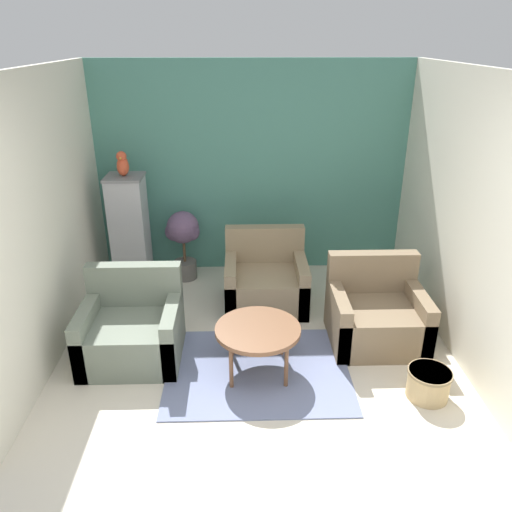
{
  "coord_description": "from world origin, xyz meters",
  "views": [
    {
      "loc": [
        -0.12,
        -2.54,
        2.75
      ],
      "look_at": [
        0.0,
        1.64,
        0.88
      ],
      "focal_mm": 35.0,
      "sensor_mm": 36.0,
      "label": 1
    }
  ],
  "objects_px": {
    "armchair_left": "(132,331)",
    "armchair_right": "(376,316)",
    "parrot": "(123,164)",
    "armchair_middle": "(266,282)",
    "birdcage": "(131,237)",
    "wicker_basket": "(428,383)",
    "potted_plant": "(183,236)",
    "coffee_table": "(258,332)"
  },
  "relations": [
    {
      "from": "armchair_right",
      "to": "birdcage",
      "type": "height_order",
      "value": "birdcage"
    },
    {
      "from": "armchair_right",
      "to": "armchair_middle",
      "type": "height_order",
      "value": "same"
    },
    {
      "from": "armchair_left",
      "to": "wicker_basket",
      "type": "distance_m",
      "value": 2.62
    },
    {
      "from": "armchair_left",
      "to": "armchair_middle",
      "type": "xyz_separation_m",
      "value": [
        1.27,
        0.95,
        0.0
      ]
    },
    {
      "from": "armchair_middle",
      "to": "parrot",
      "type": "bearing_deg",
      "value": 162.22
    },
    {
      "from": "armchair_left",
      "to": "armchair_middle",
      "type": "distance_m",
      "value": 1.58
    },
    {
      "from": "armchair_middle",
      "to": "birdcage",
      "type": "height_order",
      "value": "birdcage"
    },
    {
      "from": "coffee_table",
      "to": "potted_plant",
      "type": "height_order",
      "value": "potted_plant"
    },
    {
      "from": "armchair_middle",
      "to": "armchair_right",
      "type": "bearing_deg",
      "value": -36.1
    },
    {
      "from": "armchair_left",
      "to": "armchair_right",
      "type": "distance_m",
      "value": 2.3
    },
    {
      "from": "coffee_table",
      "to": "potted_plant",
      "type": "xyz_separation_m",
      "value": [
        -0.83,
        1.89,
        0.14
      ]
    },
    {
      "from": "armchair_left",
      "to": "birdcage",
      "type": "distance_m",
      "value": 1.51
    },
    {
      "from": "coffee_table",
      "to": "armchair_left",
      "type": "relative_size",
      "value": 0.85
    },
    {
      "from": "coffee_table",
      "to": "parrot",
      "type": "relative_size",
      "value": 2.68
    },
    {
      "from": "parrot",
      "to": "birdcage",
      "type": "bearing_deg",
      "value": -90.0
    },
    {
      "from": "armchair_left",
      "to": "birdcage",
      "type": "height_order",
      "value": "birdcage"
    },
    {
      "from": "birdcage",
      "to": "potted_plant",
      "type": "relative_size",
      "value": 1.57
    },
    {
      "from": "armchair_middle",
      "to": "wicker_basket",
      "type": "relative_size",
      "value": 2.46
    },
    {
      "from": "armchair_right",
      "to": "potted_plant",
      "type": "relative_size",
      "value": 1.03
    },
    {
      "from": "birdcage",
      "to": "potted_plant",
      "type": "bearing_deg",
      "value": 17.54
    },
    {
      "from": "armchair_left",
      "to": "potted_plant",
      "type": "xyz_separation_m",
      "value": [
        0.31,
        1.62,
        0.28
      ]
    },
    {
      "from": "armchair_right",
      "to": "parrot",
      "type": "xyz_separation_m",
      "value": [
        -2.56,
        1.24,
        1.2
      ]
    },
    {
      "from": "coffee_table",
      "to": "wicker_basket",
      "type": "distance_m",
      "value": 1.47
    },
    {
      "from": "potted_plant",
      "to": "wicker_basket",
      "type": "distance_m",
      "value": 3.2
    },
    {
      "from": "coffee_table",
      "to": "armchair_right",
      "type": "height_order",
      "value": "armchair_right"
    },
    {
      "from": "armchair_left",
      "to": "armchair_right",
      "type": "xyz_separation_m",
      "value": [
        2.3,
        0.2,
        0.0
      ]
    },
    {
      "from": "coffee_table",
      "to": "birdcage",
      "type": "bearing_deg",
      "value": 129.56
    },
    {
      "from": "birdcage",
      "to": "parrot",
      "type": "height_order",
      "value": "parrot"
    },
    {
      "from": "potted_plant",
      "to": "armchair_right",
      "type": "bearing_deg",
      "value": -35.61
    },
    {
      "from": "coffee_table",
      "to": "parrot",
      "type": "bearing_deg",
      "value": 129.52
    },
    {
      "from": "coffee_table",
      "to": "parrot",
      "type": "xyz_separation_m",
      "value": [
        -1.41,
        1.71,
        1.06
      ]
    },
    {
      "from": "armchair_middle",
      "to": "wicker_basket",
      "type": "xyz_separation_m",
      "value": [
        1.26,
        -1.6,
        -0.13
      ]
    },
    {
      "from": "armchair_right",
      "to": "birdcage",
      "type": "xyz_separation_m",
      "value": [
        -2.56,
        1.24,
        0.35
      ]
    },
    {
      "from": "armchair_middle",
      "to": "birdcage",
      "type": "bearing_deg",
      "value": 162.3
    },
    {
      "from": "birdcage",
      "to": "wicker_basket",
      "type": "relative_size",
      "value": 3.75
    },
    {
      "from": "potted_plant",
      "to": "parrot",
      "type": "bearing_deg",
      "value": -162.67
    },
    {
      "from": "potted_plant",
      "to": "wicker_basket",
      "type": "relative_size",
      "value": 2.39
    },
    {
      "from": "coffee_table",
      "to": "birdcage",
      "type": "xyz_separation_m",
      "value": [
        -1.41,
        1.7,
        0.21
      ]
    },
    {
      "from": "armchair_right",
      "to": "potted_plant",
      "type": "bearing_deg",
      "value": 144.39
    },
    {
      "from": "armchair_right",
      "to": "coffee_table",
      "type": "bearing_deg",
      "value": -158.08
    },
    {
      "from": "parrot",
      "to": "armchair_middle",
      "type": "bearing_deg",
      "value": -17.78
    },
    {
      "from": "birdcage",
      "to": "wicker_basket",
      "type": "bearing_deg",
      "value": -36.76
    }
  ]
}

